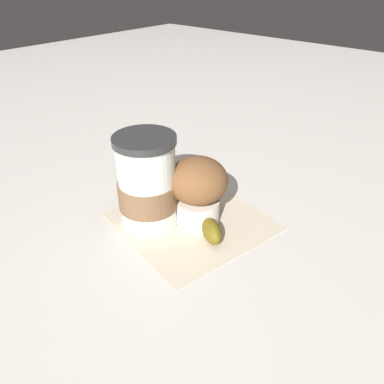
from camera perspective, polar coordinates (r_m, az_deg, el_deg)
The scene contains 6 objects.
ground_plane at distance 0.60m, azimuth 0.00°, elevation -4.48°, with size 3.00×3.00×0.00m, color beige.
paper_napkin at distance 0.59m, azimuth 0.00°, elevation -4.42°, with size 0.21×0.21×0.00m, color beige.
coffee_cup at distance 0.56m, azimuth -6.80°, elevation 1.12°, with size 0.09×0.09×0.15m.
muffin at distance 0.56m, azimuth 0.91°, elevation 0.64°, with size 0.09×0.09×0.11m.
banana at distance 0.59m, azimuth 2.06°, elevation -3.01°, with size 0.12×0.11×0.03m.
wooden_stirrer at distance 0.71m, azimuth -2.67°, elevation 2.24°, with size 0.11×0.01×0.00m, color #9E7547.
Camera 1 is at (-0.36, -0.32, 0.35)m, focal length 35.00 mm.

